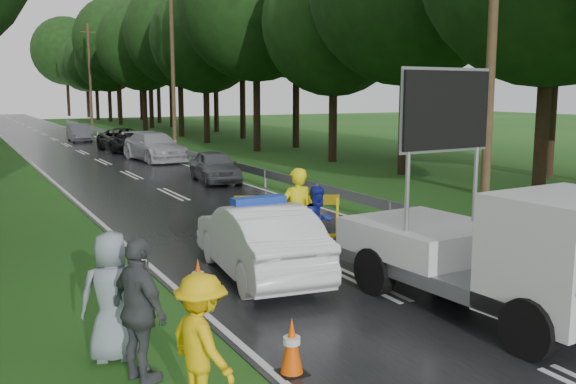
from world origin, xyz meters
TOP-DOWN VIEW (x-y plane):
  - ground at (0.00, 0.00)m, footprint 160.00×160.00m
  - road at (0.00, 30.00)m, footprint 7.00×140.00m
  - guardrail at (3.70, 29.67)m, footprint 0.12×60.06m
  - utility_pole_near at (5.20, 2.00)m, footprint 1.40×0.24m
  - utility_pole_mid at (5.20, 28.00)m, footprint 1.40×0.24m
  - utility_pole_far at (5.20, 54.00)m, footprint 1.40×0.24m
  - police_sedan at (-1.58, 1.26)m, footprint 2.07×4.62m
  - work_truck at (0.93, -2.66)m, footprint 2.61×5.24m
  - barrier at (0.48, 4.00)m, footprint 2.48×1.09m
  - officer at (-0.32, 2.00)m, footprint 0.77×0.53m
  - civilian at (0.12, 1.81)m, footprint 0.94×0.82m
  - bystander_left at (-4.53, -3.50)m, footprint 0.85×1.20m
  - bystander_mid at (-4.93, -2.35)m, footprint 0.76×1.20m
  - bystander_right at (-5.09, -1.50)m, footprint 1.02×0.80m
  - queue_car_first at (2.54, 14.35)m, footprint 2.00×3.98m
  - queue_car_second at (2.60, 23.33)m, footprint 2.64×5.40m
  - queue_car_third at (2.42, 29.45)m, footprint 2.49×5.16m
  - queue_car_fourth at (1.36, 38.72)m, footprint 1.50×4.03m
  - cone_near_left at (-3.13, -3.07)m, footprint 0.37×0.37m
  - cone_center at (-1.00, 1.82)m, footprint 0.31×0.31m
  - cone_far at (0.37, 2.50)m, footprint 0.33×0.33m
  - cone_left_mid at (-3.15, 0.50)m, footprint 0.35×0.35m
  - cone_right at (2.40, 1.97)m, footprint 0.34×0.34m

SIDE VIEW (x-z plane):
  - ground at x=0.00m, z-range 0.00..0.00m
  - road at x=0.00m, z-range 0.00..0.02m
  - cone_center at x=-1.00m, z-range -0.01..0.64m
  - cone_far at x=0.37m, z-range -0.01..0.68m
  - cone_right at x=2.40m, z-range -0.01..0.70m
  - cone_left_mid at x=-3.15m, z-range -0.01..0.72m
  - cone_near_left at x=-3.13m, z-range -0.01..0.78m
  - guardrail at x=3.70m, z-range 0.20..0.90m
  - queue_car_first at x=2.54m, z-range 0.00..1.30m
  - queue_car_fourth at x=1.36m, z-range 0.00..1.31m
  - queue_car_third at x=2.42m, z-range 0.00..1.42m
  - police_sedan at x=-1.58m, z-range -0.07..1.55m
  - queue_car_second at x=2.60m, z-range 0.00..1.51m
  - civilian at x=0.12m, z-range 0.00..1.65m
  - barrier at x=0.48m, z-range 0.28..1.39m
  - bystander_left at x=-4.53m, z-range 0.00..1.68m
  - bystander_right at x=-5.09m, z-range 0.00..1.83m
  - bystander_mid at x=-4.93m, z-range 0.00..1.90m
  - officer at x=-0.32m, z-range 0.00..2.06m
  - work_truck at x=0.93m, z-range -0.93..3.13m
  - utility_pole_near at x=5.20m, z-range 0.06..10.06m
  - utility_pole_mid at x=5.20m, z-range 0.06..10.06m
  - utility_pole_far at x=5.20m, z-range 0.06..10.06m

